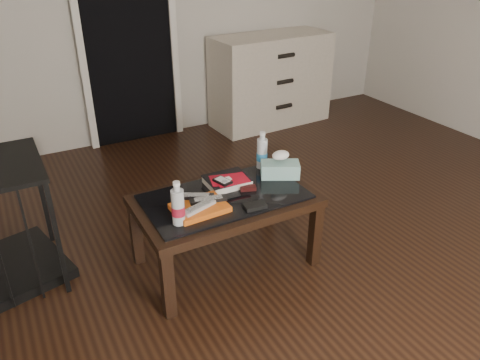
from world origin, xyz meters
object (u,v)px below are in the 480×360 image
object	(u,v)px
dresser	(271,80)
water_bottle_left	(178,203)
water_bottle_right	(262,150)
tissue_box	(280,169)
textbook	(227,181)
coffee_table	(225,205)

from	to	relation	value
dresser	water_bottle_left	world-z (taller)	dresser
dresser	water_bottle_left	distance (m)	2.74
water_bottle_left	water_bottle_right	world-z (taller)	same
dresser	water_bottle_right	distance (m)	2.04
water_bottle_right	tissue_box	bearing A→B (deg)	-78.07
textbook	dresser	bearing A→B (deg)	52.32
dresser	textbook	distance (m)	2.29
dresser	textbook	xyz separation A→B (m)	(-1.42, -1.79, 0.03)
dresser	textbook	world-z (taller)	dresser
textbook	tissue_box	bearing A→B (deg)	-9.37
coffee_table	tissue_box	bearing A→B (deg)	7.50
water_bottle_left	tissue_box	bearing A→B (deg)	14.78
coffee_table	water_bottle_right	distance (m)	0.46
dresser	tissue_box	xyz separation A→B (m)	(-1.09, -1.85, 0.06)
textbook	water_bottle_left	distance (m)	0.49
coffee_table	textbook	world-z (taller)	textbook
textbook	coffee_table	bearing A→B (deg)	-122.86
water_bottle_right	tissue_box	distance (m)	0.18
dresser	tissue_box	size ratio (longest dim) A/B	5.32
dresser	water_bottle_left	xyz separation A→B (m)	(-1.83, -2.04, 0.13)
water_bottle_left	dresser	bearing A→B (deg)	48.24
water_bottle_left	tissue_box	world-z (taller)	water_bottle_left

